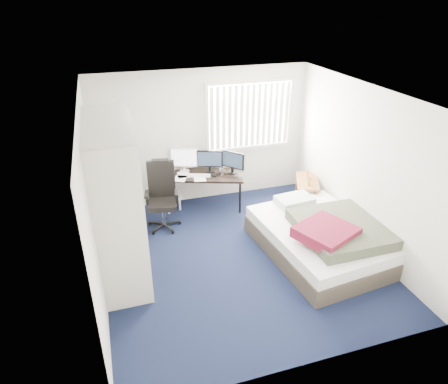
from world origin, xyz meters
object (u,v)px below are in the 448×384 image
nightstand (307,183)px  office_chair (163,202)px  bed (323,237)px  desk (207,171)px

nightstand → office_chair: bearing=177.4°
office_chair → bed: bearing=-35.4°
desk → office_chair: size_ratio=1.25×
desk → nightstand: desk is taller
office_chair → nightstand: (2.69, -0.12, 0.02)m
desk → bed: desk is taller
desk → office_chair: (-0.93, -0.46, -0.25)m
bed → desk: bearing=122.2°
office_chair → nightstand: 2.69m
bed → office_chair: bearing=144.6°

